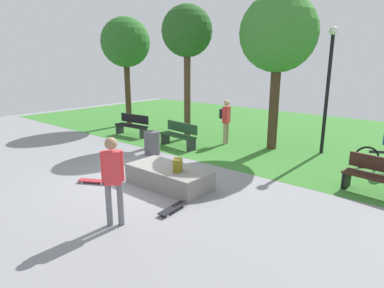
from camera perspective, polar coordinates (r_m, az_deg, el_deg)
name	(u,v)px	position (r m, az deg, el deg)	size (l,w,h in m)	color
ground_plane	(143,178)	(9.16, -8.57, -5.91)	(28.00, 28.00, 0.00)	gray
grass_lawn	(276,131)	(15.50, 14.49, 2.19)	(26.60, 11.81, 0.01)	#387A2D
concrete_ledge	(169,177)	(8.46, -4.04, -5.71)	(2.21, 1.08, 0.50)	gray
backpack_on_ledge	(178,165)	(8.03, -2.52, -3.69)	(0.28, 0.20, 0.32)	olive
skater_performing_trick	(113,175)	(6.40, -13.67, -5.24)	(0.36, 0.37, 1.78)	slate
skateboard_by_ledge	(173,208)	(7.17, -3.35, -11.16)	(0.27, 0.81, 0.08)	black
skateboard_spare	(93,181)	(9.08, -16.90, -6.16)	(0.80, 0.56, 0.08)	#A5262D
park_bench_far_right	(380,176)	(9.00, 30.03, -4.89)	(1.65, 0.67, 0.91)	#331E14
park_bench_center_lawn	(132,125)	(14.26, -10.40, 3.34)	(1.63, 0.58, 0.91)	black
park_bench_near_path	(179,134)	(12.18, -2.28, 1.69)	(1.64, 0.64, 0.91)	#1E4223
tree_slender_maple	(187,33)	(13.38, -0.87, 18.82)	(1.99, 1.99, 5.26)	#4C3823
tree_broad_elm	(126,43)	(16.67, -11.54, 16.88)	(2.35, 2.35, 5.19)	#42301E
tree_leaning_ash	(278,34)	(12.06, 14.86, 18.05)	(2.66, 2.66, 5.40)	#42301E
lamp_post	(329,79)	(11.97, 22.77, 10.47)	(0.28, 0.28, 4.22)	black
trash_bin	(152,143)	(11.31, -6.99, 0.19)	(0.54, 0.54, 0.80)	#4C4C51
pedestrian_with_backpack	(226,118)	(12.62, 5.92, 4.60)	(0.38, 0.43, 1.71)	tan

